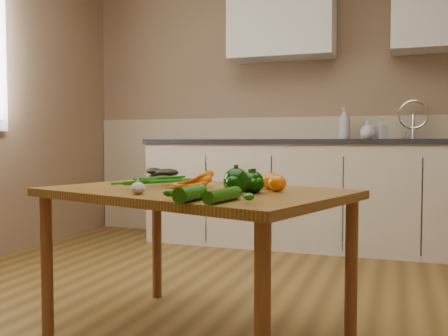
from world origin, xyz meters
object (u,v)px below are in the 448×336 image
at_px(leafy_greens, 159,173).
at_px(soap_bottle_b, 382,129).
at_px(zucchini_b, 190,193).
at_px(tomato_a, 256,182).
at_px(soap_bottle_c, 368,129).
at_px(pepper_a, 250,183).
at_px(pepper_b, 254,182).
at_px(carrot_bunch, 183,181).
at_px(garlic_bulb, 138,188).
at_px(tomato_c, 277,183).
at_px(soap_bottle_a, 344,123).
at_px(tomato_b, 270,181).
at_px(pepper_c, 236,181).
at_px(zucchini_a, 223,195).
at_px(table, 194,206).

bearing_deg(leafy_greens, soap_bottle_b, 61.72).
bearing_deg(zucchini_b, tomato_a, 79.91).
bearing_deg(soap_bottle_c, soap_bottle_b, 49.58).
relative_size(soap_bottle_b, pepper_a, 2.00).
relative_size(soap_bottle_c, leafy_greens, 0.88).
xyz_separation_m(pepper_b, tomato_a, (-0.04, 0.17, -0.01)).
xyz_separation_m(carrot_bunch, zucchini_b, (0.21, -0.42, -0.00)).
distance_m(carrot_bunch, zucchini_b, 0.47).
xyz_separation_m(garlic_bulb, tomato_c, (0.49, 0.28, 0.01)).
height_order(soap_bottle_a, tomato_b, soap_bottle_a).
height_order(soap_bottle_b, zucchini_b, soap_bottle_b).
bearing_deg(carrot_bunch, garlic_bulb, -86.72).
height_order(soap_bottle_a, pepper_c, soap_bottle_a).
bearing_deg(carrot_bunch, tomato_a, 34.48).
relative_size(leafy_greens, zucchini_a, 0.91).
distance_m(carrot_bunch, tomato_a, 0.32).
distance_m(garlic_bulb, tomato_a, 0.53).
height_order(soap_bottle_c, tomato_b, soap_bottle_c).
bearing_deg(tomato_b, pepper_c, -107.86).
height_order(soap_bottle_c, zucchini_b, soap_bottle_c).
xyz_separation_m(table, zucchini_a, (0.27, -0.40, 0.10)).
distance_m(garlic_bulb, pepper_b, 0.46).
xyz_separation_m(soap_bottle_b, pepper_c, (-0.47, -2.42, -0.26)).
xyz_separation_m(carrot_bunch, garlic_bulb, (-0.07, -0.27, -0.01)).
bearing_deg(soap_bottle_a, table, 50.51).
relative_size(soap_bottle_a, leafy_greens, 1.51).
relative_size(soap_bottle_a, soap_bottle_b, 1.62).
bearing_deg(tomato_a, pepper_c, -93.31).
height_order(carrot_bunch, garlic_bulb, carrot_bunch).
height_order(carrot_bunch, leafy_greens, leafy_greens).
distance_m(soap_bottle_c, carrot_bunch, 2.34).
bearing_deg(carrot_bunch, soap_bottle_a, 96.70).
bearing_deg(zucchini_b, soap_bottle_c, 80.55).
distance_m(garlic_bulb, pepper_a, 0.44).
xyz_separation_m(carrot_bunch, leafy_greens, (-0.28, 0.33, 0.01)).
bearing_deg(pepper_b, leafy_greens, 146.66).
height_order(soap_bottle_b, pepper_c, soap_bottle_b).
height_order(tomato_b, zucchini_a, tomato_b).
bearing_deg(tomato_c, tomato_a, 141.85).
height_order(soap_bottle_c, pepper_a, soap_bottle_c).
height_order(table, soap_bottle_c, soap_bottle_c).
bearing_deg(tomato_c, zucchini_b, -115.88).
bearing_deg(soap_bottle_c, pepper_c, -69.89).
distance_m(pepper_a, zucchini_a, 0.31).
relative_size(pepper_a, pepper_c, 0.83).
distance_m(table, tomato_b, 0.35).
bearing_deg(pepper_c, table, 148.71).
bearing_deg(tomato_c, garlic_bulb, -150.66).
distance_m(table, zucchini_b, 0.46).
xyz_separation_m(table, pepper_c, (0.24, -0.14, 0.13)).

